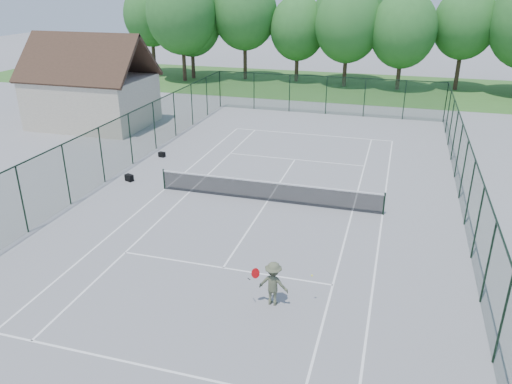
% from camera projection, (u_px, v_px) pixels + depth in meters
% --- Properties ---
extents(ground, '(140.00, 140.00, 0.00)m').
position_uv_depth(ground, '(267.00, 201.00, 24.34)').
color(ground, gray).
rests_on(ground, ground).
extents(grass_far, '(80.00, 16.00, 0.01)m').
position_uv_depth(grass_far, '(344.00, 86.00, 50.84)').
color(grass_far, '#3B6F2A').
rests_on(grass_far, ground).
extents(court_lines, '(11.05, 23.85, 0.01)m').
position_uv_depth(court_lines, '(267.00, 201.00, 24.33)').
color(court_lines, white).
rests_on(court_lines, ground).
extents(tennis_net, '(11.08, 0.08, 1.10)m').
position_uv_depth(tennis_net, '(268.00, 190.00, 24.11)').
color(tennis_net, black).
rests_on(tennis_net, ground).
extents(fence_enclosure, '(18.05, 36.05, 3.02)m').
position_uv_depth(fence_enclosure, '(268.00, 171.00, 23.73)').
color(fence_enclosure, '#173B1F').
rests_on(fence_enclosure, ground).
extents(utility_building, '(8.60, 6.27, 6.63)m').
position_uv_depth(utility_building, '(90.00, 83.00, 36.07)').
color(utility_building, beige).
rests_on(utility_building, ground).
extents(tree_line_far, '(39.40, 6.40, 9.70)m').
position_uv_depth(tree_line_far, '(348.00, 24.00, 48.50)').
color(tree_line_far, '#432E20').
rests_on(tree_line_far, ground).
extents(sports_bag_a, '(0.52, 0.42, 0.36)m').
position_uv_depth(sports_bag_a, '(129.00, 178.00, 26.72)').
color(sports_bag_a, black).
rests_on(sports_bag_a, ground).
extents(sports_bag_b, '(0.43, 0.30, 0.31)m').
position_uv_depth(sports_bag_b, '(162.00, 155.00, 30.38)').
color(sports_bag_b, black).
rests_on(sports_bag_b, ground).
extents(tennis_player, '(2.11, 0.91, 1.55)m').
position_uv_depth(tennis_player, '(273.00, 283.00, 16.33)').
color(tennis_player, '#53593F').
rests_on(tennis_player, ground).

